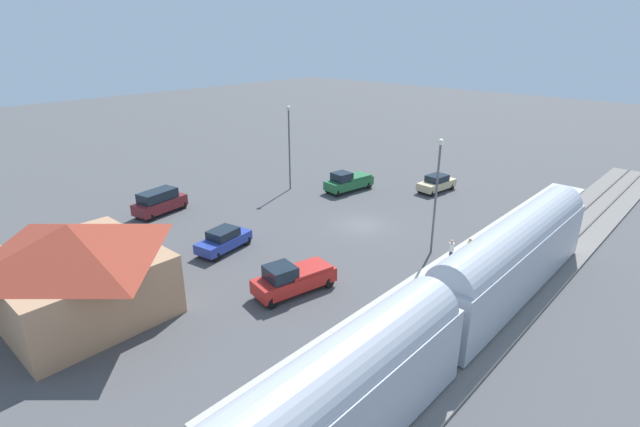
# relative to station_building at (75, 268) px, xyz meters

# --- Properties ---
(ground_plane) EXTENTS (200.00, 200.00, 0.00)m
(ground_plane) POSITION_rel_station_building_xyz_m (-4.00, -22.00, -2.95)
(ground_plane) COLOR #4C4C4F
(railway_track) EXTENTS (4.80, 70.00, 0.30)m
(railway_track) POSITION_rel_station_building_xyz_m (-18.00, -22.00, -2.85)
(railway_track) COLOR slate
(railway_track) RESTS_ON ground
(platform) EXTENTS (3.20, 46.00, 0.30)m
(platform) POSITION_rel_station_building_xyz_m (-14.00, -22.00, -2.80)
(platform) COLOR #B7B2A8
(platform) RESTS_ON ground
(station_building) EXTENTS (9.99, 9.17, 5.67)m
(station_building) POSITION_rel_station_building_xyz_m (0.00, 0.00, 0.00)
(station_building) COLOR tan
(station_building) RESTS_ON ground
(pedestrian_on_platform) EXTENTS (0.36, 0.36, 1.71)m
(pedestrian_on_platform) POSITION_rel_station_building_xyz_m (-13.30, -20.29, -1.67)
(pedestrian_on_platform) COLOR #23284C
(pedestrian_on_platform) RESTS_ON platform
(pedestrian_waiting_far) EXTENTS (0.36, 0.36, 1.71)m
(pedestrian_waiting_far) POSITION_rel_station_building_xyz_m (-14.15, -21.38, -1.67)
(pedestrian_waiting_far) COLOR #333338
(pedestrian_waiting_far) RESTS_ON platform
(suv_maroon) EXTENTS (2.75, 5.16, 2.22)m
(suv_maroon) POSITION_rel_station_building_xyz_m (11.47, -11.77, -1.80)
(suv_maroon) COLOR maroon
(suv_maroon) RESTS_ON ground
(pickup_green) EXTENTS (2.72, 5.63, 2.14)m
(pickup_green) POSITION_rel_station_building_xyz_m (2.91, -28.59, -1.92)
(pickup_green) COLOR #236638
(pickup_green) RESTS_ON ground
(sedan_blue) EXTENTS (2.55, 4.74, 1.74)m
(sedan_blue) POSITION_rel_station_building_xyz_m (0.69, -10.90, -2.07)
(sedan_blue) COLOR #283D9E
(sedan_blue) RESTS_ON ground
(sedan_tan) EXTENTS (2.36, 4.69, 1.74)m
(sedan_tan) POSITION_rel_station_building_xyz_m (-3.98, -34.75, -2.07)
(sedan_tan) COLOR #C6B284
(sedan_tan) RESTS_ON ground
(pickup_red) EXTENTS (3.01, 5.69, 2.14)m
(pickup_red) POSITION_rel_station_building_xyz_m (-7.70, -10.05, -1.92)
(pickup_red) COLOR red
(pickup_red) RESTS_ON ground
(light_pole_near_platform) EXTENTS (0.44, 0.44, 8.73)m
(light_pole_near_platform) POSITION_rel_station_building_xyz_m (-11.20, -21.29, 2.46)
(light_pole_near_platform) COLOR #515156
(light_pole_near_platform) RESTS_ON ground
(light_pole_lot_center) EXTENTS (0.44, 0.44, 8.75)m
(light_pole_lot_center) POSITION_rel_station_building_xyz_m (7.82, -24.89, 2.47)
(light_pole_lot_center) COLOR #515156
(light_pole_lot_center) RESTS_ON ground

